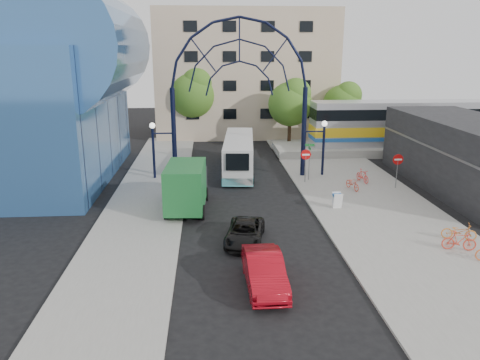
{
  "coord_description": "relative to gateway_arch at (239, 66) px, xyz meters",
  "views": [
    {
      "loc": [
        -2.44,
        -21.4,
        9.8
      ],
      "look_at": [
        -0.52,
        6.0,
        2.06
      ],
      "focal_mm": 35.0,
      "sensor_mm": 36.0,
      "label": 1
    }
  ],
  "objects": [
    {
      "name": "tree_north_c",
      "position": [
        12.12,
        13.93,
        -4.28
      ],
      "size": [
        4.16,
        4.16,
        6.5
      ],
      "color": "#382314",
      "rests_on": "ground"
    },
    {
      "name": "city_bus",
      "position": [
        0.08,
        1.96,
        -7.08
      ],
      "size": [
        3.15,
        10.41,
        2.82
      ],
      "rotation": [
        0.0,
        0.0,
        -0.09
      ],
      "color": "silver",
      "rests_on": "ground"
    },
    {
      "name": "bike_near_a",
      "position": [
        7.77,
        -4.17,
        -8.0
      ],
      "size": [
        0.96,
        1.76,
        0.88
      ],
      "primitive_type": "imported",
      "rotation": [
        0.0,
        0.0,
        0.24
      ],
      "color": "#EA482E",
      "rests_on": "sidewalk_east"
    },
    {
      "name": "bike_far_a",
      "position": [
        10.59,
        -13.47,
        -7.98
      ],
      "size": [
        1.84,
        1.15,
        0.91
      ],
      "primitive_type": "imported",
      "rotation": [
        0.0,
        0.0,
        1.23
      ],
      "color": "orange",
      "rests_on": "sidewalk_east"
    },
    {
      "name": "apartment_block",
      "position": [
        2.0,
        20.97,
        -1.55
      ],
      "size": [
        20.0,
        12.1,
        14.0
      ],
      "color": "tan",
      "rests_on": "ground"
    },
    {
      "name": "red_sedan",
      "position": [
        -0.15,
        -17.53,
        -7.83
      ],
      "size": [
        1.66,
        4.46,
        1.46
      ],
      "primitive_type": "imported",
      "rotation": [
        0.0,
        0.0,
        0.03
      ],
      "color": "#9D0915",
      "rests_on": "ground"
    },
    {
      "name": "plaza_west",
      "position": [
        -6.5,
        -8.0,
        -8.5
      ],
      "size": [
        5.0,
        50.0,
        0.12
      ],
      "primitive_type": "cube",
      "color": "gray",
      "rests_on": "ground"
    },
    {
      "name": "transit_hall",
      "position": [
        -15.3,
        1.0,
        -1.86
      ],
      "size": [
        16.5,
        18.0,
        14.5
      ],
      "color": "#32609A",
      "rests_on": "ground"
    },
    {
      "name": "ground",
      "position": [
        0.0,
        -14.0,
        -8.56
      ],
      "size": [
        120.0,
        120.0,
        0.0
      ],
      "primitive_type": "plane",
      "color": "black",
      "rests_on": "ground"
    },
    {
      "name": "bike_near_b",
      "position": [
        9.09,
        -2.34,
        -7.95
      ],
      "size": [
        0.84,
        1.69,
        0.98
      ],
      "primitive_type": "imported",
      "rotation": [
        0.0,
        0.0,
        0.25
      ],
      "color": "#F43630",
      "rests_on": "sidewalk_east"
    },
    {
      "name": "sidewalk_east",
      "position": [
        8.0,
        -10.0,
        -8.5
      ],
      "size": [
        8.0,
        56.0,
        0.12
      ],
      "primitive_type": "cube",
      "color": "gray",
      "rests_on": "ground"
    },
    {
      "name": "commercial_block_east",
      "position": [
        16.0,
        -4.0,
        -6.06
      ],
      "size": [
        6.0,
        16.0,
        5.0
      ],
      "primitive_type": "cube",
      "color": "black",
      "rests_on": "ground"
    },
    {
      "name": "train_car",
      "position": [
        20.0,
        8.0,
        -5.66
      ],
      "size": [
        25.1,
        3.05,
        4.2
      ],
      "color": "#B7B7BC",
      "rests_on": "train_platform"
    },
    {
      "name": "green_truck",
      "position": [
        -3.79,
        -7.22,
        -7.02
      ],
      "size": [
        2.65,
        6.2,
        3.07
      ],
      "rotation": [
        0.0,
        0.0,
        -0.06
      ],
      "color": "black",
      "rests_on": "ground"
    },
    {
      "name": "train_platform",
      "position": [
        20.0,
        8.0,
        -8.16
      ],
      "size": [
        32.0,
        5.0,
        0.8
      ],
      "primitive_type": "cube",
      "color": "gray",
      "rests_on": "ground"
    },
    {
      "name": "black_suv",
      "position": [
        -0.6,
        -12.76,
        -8.0
      ],
      "size": [
        2.56,
        4.28,
        1.11
      ],
      "primitive_type": "imported",
      "rotation": [
        0.0,
        0.0,
        -0.19
      ],
      "color": "black",
      "rests_on": "ground"
    },
    {
      "name": "sandwich_board",
      "position": [
        5.6,
        -8.02,
        -7.81
      ],
      "size": [
        0.55,
        0.61,
        0.99
      ],
      "color": "white",
      "rests_on": "sidewalk_east"
    },
    {
      "name": "bike_far_b",
      "position": [
        9.9,
        -14.75,
        -7.94
      ],
      "size": [
        1.71,
        0.84,
        0.99
      ],
      "primitive_type": "imported",
      "rotation": [
        0.0,
        0.0,
        1.33
      ],
      "color": "red",
      "rests_on": "sidewalk_east"
    },
    {
      "name": "do_not_enter_sign",
      "position": [
        11.0,
        -4.0,
        -6.58
      ],
      "size": [
        0.76,
        0.07,
        2.48
      ],
      "color": "slate",
      "rests_on": "sidewalk_east"
    },
    {
      "name": "stop_sign",
      "position": [
        4.8,
        -2.0,
        -6.56
      ],
      "size": [
        0.8,
        0.07,
        2.5
      ],
      "color": "slate",
      "rests_on": "sidewalk_east"
    },
    {
      "name": "tree_north_a",
      "position": [
        6.12,
        11.93,
        -3.95
      ],
      "size": [
        4.48,
        4.48,
        7.0
      ],
      "color": "#382314",
      "rests_on": "ground"
    },
    {
      "name": "gateway_arch",
      "position": [
        0.0,
        0.0,
        0.0
      ],
      "size": [
        13.64,
        0.44,
        12.1
      ],
      "color": "black",
      "rests_on": "ground"
    },
    {
      "name": "tree_north_b",
      "position": [
        -3.88,
        15.93,
        -3.29
      ],
      "size": [
        5.12,
        5.12,
        8.0
      ],
      "color": "#382314",
      "rests_on": "ground"
    },
    {
      "name": "street_name_sign",
      "position": [
        5.2,
        -1.4,
        -6.43
      ],
      "size": [
        0.7,
        0.7,
        2.8
      ],
      "color": "slate",
      "rests_on": "sidewalk_east"
    }
  ]
}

